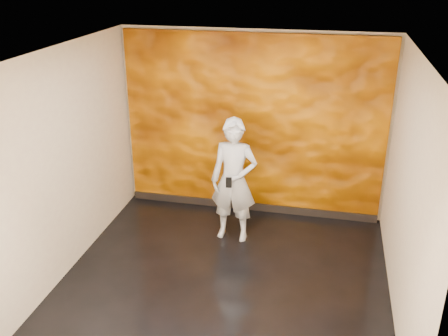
% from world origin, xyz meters
% --- Properties ---
extents(room, '(4.02, 4.02, 2.81)m').
position_xyz_m(room, '(0.00, 0.00, 1.40)').
color(room, black).
rests_on(room, ground).
extents(feature_wall, '(3.90, 0.06, 2.75)m').
position_xyz_m(feature_wall, '(0.00, 1.96, 1.38)').
color(feature_wall, orange).
rests_on(feature_wall, ground).
extents(baseboard, '(3.90, 0.04, 0.12)m').
position_xyz_m(baseboard, '(0.00, 1.92, 0.06)').
color(baseboard, black).
rests_on(baseboard, ground).
extents(man, '(0.66, 0.45, 1.77)m').
position_xyz_m(man, '(-0.10, 1.06, 0.88)').
color(man, '#9FA6AF').
rests_on(man, ground).
extents(phone, '(0.08, 0.02, 0.15)m').
position_xyz_m(phone, '(-0.12, 0.81, 0.96)').
color(phone, black).
rests_on(phone, man).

